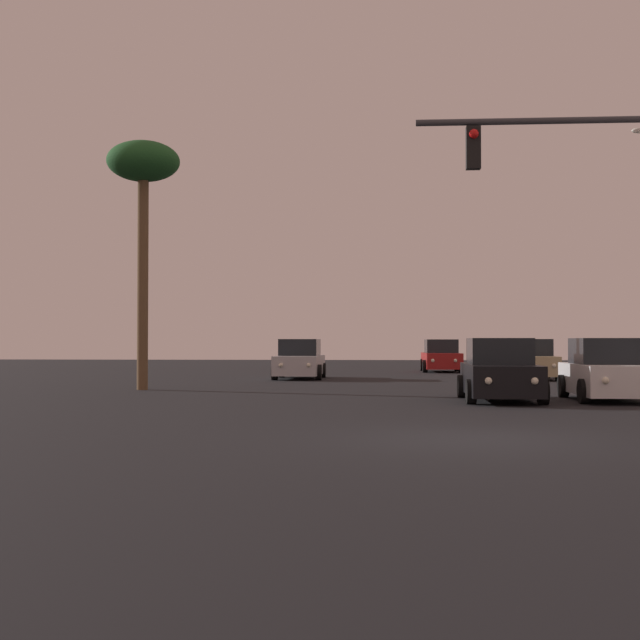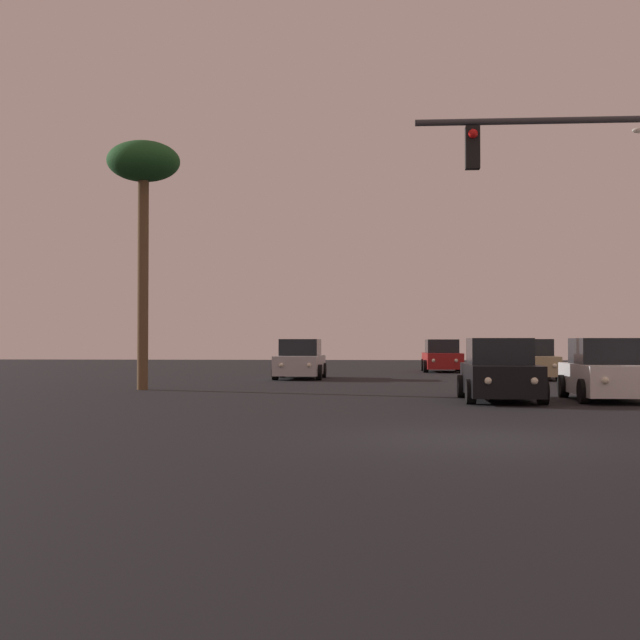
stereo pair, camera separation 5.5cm
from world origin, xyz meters
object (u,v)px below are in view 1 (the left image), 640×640
(car_black, at_px, (500,372))
(car_tan, at_px, (531,361))
(car_white, at_px, (607,372))
(palm_tree_near, at_px, (143,174))
(car_red, at_px, (441,357))
(car_silver, at_px, (300,361))

(car_black, bearing_deg, car_tan, -101.90)
(car_tan, bearing_deg, car_black, 78.39)
(car_tan, bearing_deg, car_white, 90.36)
(car_tan, distance_m, palm_tree_near, 17.83)
(car_black, height_order, palm_tree_near, palm_tree_near)
(car_red, bearing_deg, car_tan, 107.81)
(car_white, distance_m, car_silver, 16.22)
(car_white, bearing_deg, car_red, -81.87)
(car_red, height_order, car_black, same)
(car_white, bearing_deg, car_silver, -53.57)
(car_white, distance_m, car_black, 2.91)
(car_white, height_order, car_black, same)
(car_white, height_order, car_silver, same)
(car_silver, xyz_separation_m, car_tan, (9.68, 0.10, 0.00))
(car_silver, bearing_deg, palm_tree_near, 65.08)
(car_white, xyz_separation_m, car_tan, (0.14, 13.23, 0.00))
(car_white, relative_size, car_black, 1.00)
(car_red, xyz_separation_m, palm_tree_near, (-10.91, -17.81, 6.35))
(palm_tree_near, bearing_deg, car_white, -17.02)
(car_white, xyz_separation_m, palm_tree_near, (-13.90, 4.25, 6.35))
(car_white, xyz_separation_m, car_silver, (-9.54, 13.12, 0.00))
(car_red, height_order, car_silver, same)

